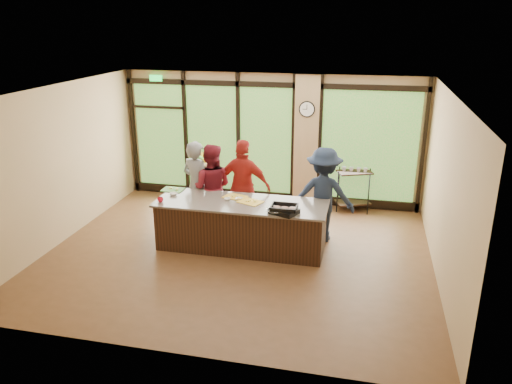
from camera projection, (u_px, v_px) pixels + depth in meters
The scene contains 25 objects.
floor at pixel (238, 254), 9.28m from camera, with size 7.00×7.00×0.00m, color #56371E.
ceiling at pixel (236, 91), 8.29m from camera, with size 7.00×7.00×0.00m, color white.
back_wall at pixel (270, 139), 11.55m from camera, with size 7.00×7.00×0.00m, color tan.
left_wall at pixel (60, 165), 9.52m from camera, with size 6.00×6.00×0.00m, color tan.
right_wall at pixel (446, 192), 8.05m from camera, with size 6.00×6.00×0.00m, color tan.
window_wall at pixel (277, 144), 11.51m from camera, with size 6.90×0.12×3.00m.
island_base at pixel (242, 226), 9.41m from camera, with size 3.10×1.00×0.88m, color black.
countertop at pixel (241, 203), 9.26m from camera, with size 3.20×1.10×0.04m, color slate.
wall_clock at pixel (307, 109), 11.00m from camera, with size 0.36×0.04×0.36m.
cook_left at pixel (197, 186), 10.11m from camera, with size 0.68×0.45×1.87m, color slate.
cook_midleft at pixel (211, 187), 10.11m from camera, with size 0.88×0.68×1.80m, color maroon.
cook_midright at pixel (244, 186), 10.00m from camera, with size 1.12×0.47×1.91m, color maroon.
cook_right at pixel (323, 195), 9.61m from camera, with size 1.20×0.69×1.86m, color #1A2439.
roasting_pan at pixel (284, 211), 8.71m from camera, with size 0.45×0.35×0.08m, color black.
mixing_bowl at pixel (276, 211), 8.72m from camera, with size 0.30×0.30×0.07m, color silver.
cutting_board_left at pixel (173, 190), 9.91m from camera, with size 0.43×0.32×0.01m, color #478630.
cutting_board_center at pixel (250, 202), 9.25m from camera, with size 0.43×0.32×0.01m, color gold.
cutting_board_right at pixel (235, 197), 9.51m from camera, with size 0.42×0.31×0.01m, color gold.
prep_bowl_near at pixel (173, 194), 9.61m from camera, with size 0.15×0.15×0.05m, color white.
prep_bowl_mid at pixel (227, 199), 9.36m from camera, with size 0.12×0.12×0.04m, color white.
prep_bowl_far at pixel (239, 199), 9.38m from camera, with size 0.14×0.14×0.03m, color white.
red_ramekin at pixel (160, 200), 9.25m from camera, with size 0.11×0.11×0.09m, color red.
flower_stand at pixel (209, 185), 11.99m from camera, with size 0.36×0.36×0.72m, color black.
flower_vase at pixel (209, 164), 11.82m from camera, with size 0.28×0.28×0.29m, color olive.
bar_cart at pixel (354, 185), 11.20m from camera, with size 0.85×0.68×1.02m.
Camera 1 is at (2.19, -8.10, 4.15)m, focal length 35.00 mm.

